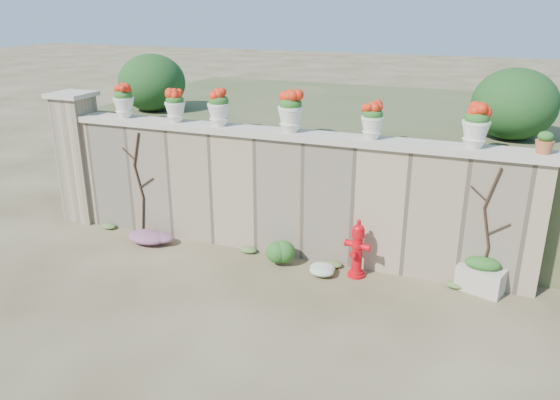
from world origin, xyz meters
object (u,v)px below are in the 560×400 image
at_px(urn_pot_0, 124,101).
at_px(terracotta_pot, 545,144).
at_px(fire_hydrant, 357,248).
at_px(planter_box, 481,275).

distance_m(urn_pot_0, terracotta_pot, 6.81).
relative_size(fire_hydrant, urn_pot_0, 1.64).
height_order(planter_box, urn_pot_0, urn_pot_0).
bearing_deg(planter_box, urn_pot_0, -164.19).
bearing_deg(urn_pot_0, planter_box, -2.29).
xyz_separation_m(planter_box, terracotta_pot, (0.57, 0.25, 1.99)).
distance_m(fire_hydrant, urn_pot_0, 4.84).
relative_size(planter_box, terracotta_pot, 2.48).
relative_size(fire_hydrant, planter_box, 1.28).
height_order(fire_hydrant, urn_pot_0, urn_pot_0).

